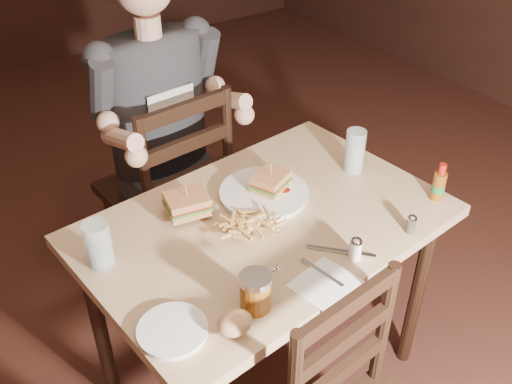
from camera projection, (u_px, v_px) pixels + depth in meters
room_shell at (171, 33)px, 1.36m from camera, size 7.00×7.00×7.00m
main_table at (265, 242)px, 1.84m from camera, size 1.19×0.86×0.77m
chair_far at (165, 190)px, 2.40m from camera, size 0.50×0.54×0.99m
diner at (160, 89)px, 2.09m from camera, size 0.57×0.47×0.93m
dinner_plate at (264, 194)px, 1.89m from camera, size 0.32×0.32×0.02m
sandwich_left at (187, 197)px, 1.77m from camera, size 0.15×0.13×0.11m
sandwich_right at (271, 177)px, 1.87m from camera, size 0.14×0.13×0.10m
fries_pile at (253, 223)px, 1.72m from camera, size 0.26×0.19×0.04m
ketchup_dollop at (284, 190)px, 1.88m from camera, size 0.04×0.04×0.01m
glass_left at (98, 244)px, 1.59m from camera, size 0.08×0.08×0.14m
glass_right at (355, 151)px, 1.98m from camera, size 0.08×0.08×0.16m
hot_sauce at (440, 182)px, 1.84m from camera, size 0.05×0.05×0.13m
salt_shaker at (355, 249)px, 1.63m from camera, size 0.04×0.04×0.07m
pepper_shaker at (411, 224)px, 1.73m from camera, size 0.03×0.03×0.06m
syrup_dispenser at (255, 292)px, 1.46m from camera, size 0.09×0.09×0.11m
napkin at (327, 285)px, 1.56m from camera, size 0.19×0.18×0.00m
knife at (341, 251)px, 1.66m from camera, size 0.14×0.16×0.00m
fork at (322, 272)px, 1.59m from camera, size 0.04×0.15×0.00m
side_plate at (173, 332)px, 1.42m from camera, size 0.19×0.19×0.01m
bread_roll at (234, 323)px, 1.39m from camera, size 0.10×0.09×0.06m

